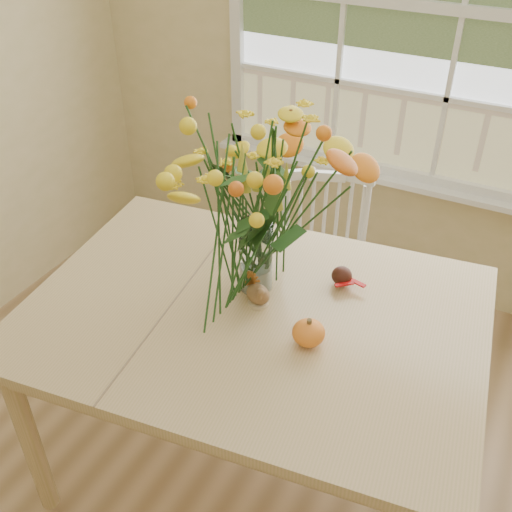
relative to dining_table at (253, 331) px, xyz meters
The scene contains 8 objects.
wall_back 1.64m from the dining_table, 79.63° to the left, with size 4.00×0.02×2.70m, color #D5C788.
window 1.68m from the dining_table, 79.37° to the left, with size 2.42×0.12×1.74m.
dining_table is the anchor object (origin of this frame).
windsor_chair 0.85m from the dining_table, 94.19° to the left, with size 0.54×0.53×0.91m.
flower_vase 0.51m from the dining_table, 114.06° to the left, with size 0.56×0.56×0.67m.
pumpkin 0.27m from the dining_table, 14.81° to the right, with size 0.11×0.11×0.08m, color orange.
turkey_figurine 0.14m from the dining_table, 92.55° to the left, with size 0.10×0.08×0.11m.
dark_gourd 0.38m from the dining_table, 52.68° to the left, with size 0.13×0.08×0.07m.
Camera 1 is at (0.46, -0.64, 2.19)m, focal length 42.00 mm.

